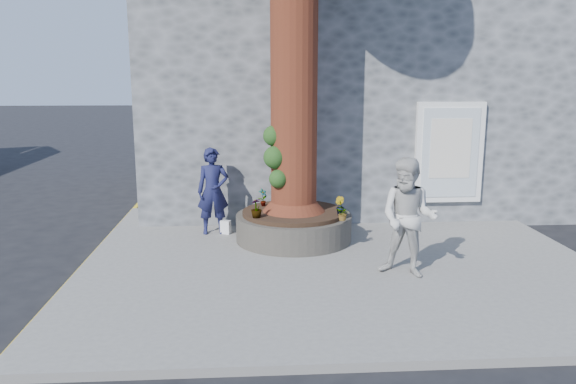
{
  "coord_description": "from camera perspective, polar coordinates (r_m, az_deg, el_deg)",
  "views": [
    {
      "loc": [
        -0.02,
        -8.81,
        3.33
      ],
      "look_at": [
        0.64,
        1.27,
        1.25
      ],
      "focal_mm": 35.0,
      "sensor_mm": 36.0,
      "label": 1
    }
  ],
  "objects": [
    {
      "name": "plant_d",
      "position": [
        10.4,
        5.62,
        -2.18
      ],
      "size": [
        0.32,
        0.33,
        0.27
      ],
      "primitive_type": "imported",
      "rotation": [
        0.0,
        0.0,
        5.28
      ],
      "color": "gray",
      "rests_on": "planter"
    },
    {
      "name": "pavement",
      "position": [
        10.45,
        4.85,
        -6.64
      ],
      "size": [
        9.0,
        8.0,
        0.12
      ],
      "primitive_type": "cube",
      "color": "slate",
      "rests_on": "ground"
    },
    {
      "name": "shopping_bag",
      "position": [
        11.76,
        -6.36,
        -3.57
      ],
      "size": [
        0.23,
        0.19,
        0.28
      ],
      "primitive_type": "cube",
      "rotation": [
        0.0,
        0.0,
        -0.4
      ],
      "color": "white",
      "rests_on": "pavement"
    },
    {
      "name": "stone_shop",
      "position": [
        16.21,
        5.32,
        10.97
      ],
      "size": [
        10.3,
        8.3,
        6.3
      ],
      "color": "#4C4F51",
      "rests_on": "ground"
    },
    {
      "name": "plant_b",
      "position": [
        10.78,
        5.28,
        -1.44
      ],
      "size": [
        0.27,
        0.27,
        0.36
      ],
      "primitive_type": "imported",
      "rotation": [
        0.0,
        0.0,
        2.14
      ],
      "color": "gray",
      "rests_on": "planter"
    },
    {
      "name": "man",
      "position": [
        11.67,
        -7.63,
        0.1
      ],
      "size": [
        0.7,
        0.51,
        1.79
      ],
      "primitive_type": "imported",
      "rotation": [
        0.0,
        0.0,
        0.13
      ],
      "color": "#16193F",
      "rests_on": "pavement"
    },
    {
      "name": "plant_c",
      "position": [
        10.58,
        -3.23,
        -1.64
      ],
      "size": [
        0.29,
        0.29,
        0.37
      ],
      "primitive_type": "imported",
      "rotation": [
        0.0,
        0.0,
        3.74
      ],
      "color": "gray",
      "rests_on": "planter"
    },
    {
      "name": "planter",
      "position": [
        11.23,
        0.59,
        -3.43
      ],
      "size": [
        2.3,
        2.3,
        0.6
      ],
      "color": "black",
      "rests_on": "pavement"
    },
    {
      "name": "ground",
      "position": [
        9.42,
        -3.41,
        -9.08
      ],
      "size": [
        120.0,
        120.0,
        0.0
      ],
      "primitive_type": "plane",
      "color": "black",
      "rests_on": "ground"
    },
    {
      "name": "plant_a",
      "position": [
        11.51,
        -2.56,
        -0.55
      ],
      "size": [
        0.23,
        0.22,
        0.37
      ],
      "primitive_type": "imported",
      "rotation": [
        0.0,
        0.0,
        0.65
      ],
      "color": "gray",
      "rests_on": "planter"
    },
    {
      "name": "yellow_line",
      "position": [
        10.8,
        -19.99,
        -7.04
      ],
      "size": [
        0.1,
        30.0,
        0.01
      ],
      "primitive_type": "cube",
      "color": "yellow",
      "rests_on": "ground"
    },
    {
      "name": "woman",
      "position": [
        9.28,
        12.13,
        -2.57
      ],
      "size": [
        1.19,
        1.1,
        1.95
      ],
      "primitive_type": "imported",
      "rotation": [
        0.0,
        0.0,
        -0.5
      ],
      "color": "beige",
      "rests_on": "pavement"
    }
  ]
}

